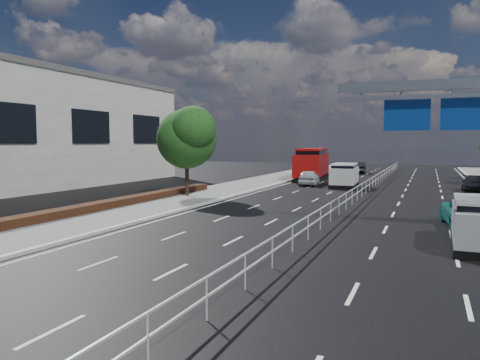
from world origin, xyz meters
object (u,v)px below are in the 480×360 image
(near_car_silver, at_px, (309,177))
(near_car_dark, at_px, (359,168))
(white_minivan, at_px, (344,176))
(red_bus, at_px, (312,163))
(parked_car_dark, at_px, (474,184))
(parked_car_teal, at_px, (470,214))

(near_car_silver, relative_size, near_car_dark, 0.95)
(white_minivan, bearing_deg, near_car_dark, 91.49)
(red_bus, bearing_deg, parked_car_dark, -35.80)
(red_bus, height_order, parked_car_teal, red_bus)
(parked_car_teal, bearing_deg, white_minivan, 109.60)
(near_car_dark, relative_size, parked_car_dark, 1.01)
(red_bus, relative_size, near_car_dark, 2.57)
(near_car_dark, distance_m, parked_car_dark, 24.56)
(near_car_dark, bearing_deg, near_car_silver, 79.27)
(red_bus, distance_m, near_car_silver, 7.69)
(near_car_dark, height_order, parked_car_teal, near_car_dark)
(white_minivan, height_order, red_bus, red_bus)
(white_minivan, height_order, parked_car_dark, white_minivan)
(white_minivan, xyz_separation_m, near_car_dark, (-1.48, 20.80, -0.31))
(red_bus, bearing_deg, near_car_silver, -85.01)
(white_minivan, bearing_deg, parked_car_dark, -5.76)
(near_car_silver, distance_m, parked_car_teal, 23.07)
(parked_car_teal, relative_size, parked_car_dark, 1.05)
(white_minivan, distance_m, red_bus, 9.67)
(near_car_dark, bearing_deg, parked_car_teal, 99.95)
(red_bus, xyz_separation_m, parked_car_teal, (14.00, -26.85, -1.13))
(white_minivan, height_order, near_car_silver, white_minivan)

